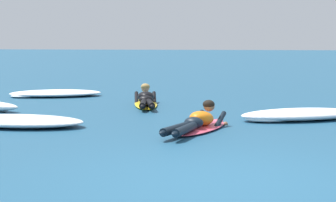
# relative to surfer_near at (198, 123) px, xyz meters

# --- Properties ---
(ground_plane) EXTENTS (120.00, 120.00, 0.00)m
(ground_plane) POSITION_rel_surfer_near_xyz_m (0.55, 6.48, -0.14)
(ground_plane) COLOR navy
(surfer_near) EXTENTS (1.14, 2.47, 0.53)m
(surfer_near) POSITION_rel_surfer_near_xyz_m (0.00, 0.00, 0.00)
(surfer_near) COLOR #E54C66
(surfer_near) RESTS_ON ground
(surfer_far) EXTENTS (0.96, 2.75, 0.53)m
(surfer_far) POSITION_rel_surfer_near_xyz_m (-1.53, 3.70, -0.00)
(surfer_far) COLOR yellow
(surfer_far) RESTS_ON ground
(whitewater_front) EXTENTS (2.61, 1.30, 0.20)m
(whitewater_front) POSITION_rel_surfer_near_xyz_m (-3.34, 0.11, -0.04)
(whitewater_front) COLOR white
(whitewater_front) RESTS_ON ground
(whitewater_mid_left) EXTENTS (2.72, 1.86, 0.18)m
(whitewater_mid_left) POSITION_rel_surfer_near_xyz_m (-4.37, 5.62, -0.05)
(whitewater_mid_left) COLOR white
(whitewater_mid_left) RESTS_ON ground
(whitewater_mid_right) EXTENTS (2.67, 1.85, 0.22)m
(whitewater_mid_right) POSITION_rel_surfer_near_xyz_m (1.90, 1.65, -0.03)
(whitewater_mid_right) COLOR white
(whitewater_mid_right) RESTS_ON ground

